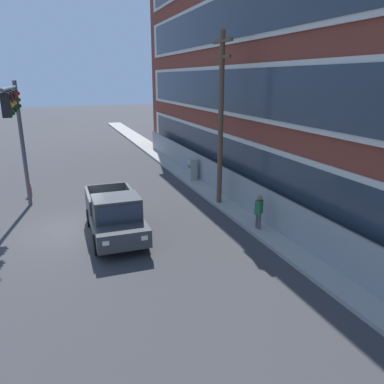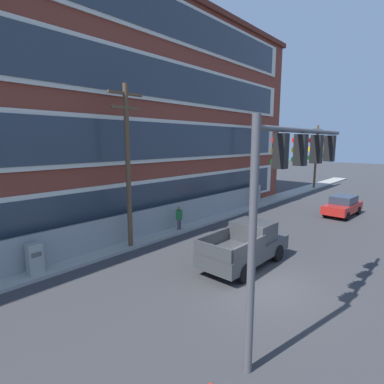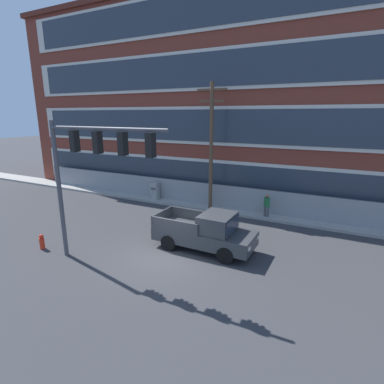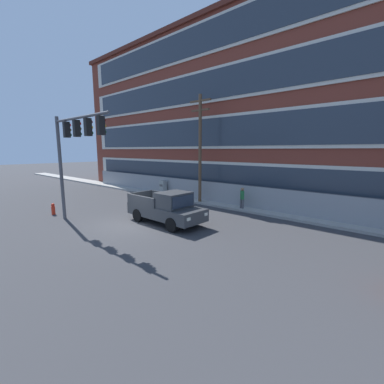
% 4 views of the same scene
% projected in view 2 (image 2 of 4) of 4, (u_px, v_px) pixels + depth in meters
% --- Properties ---
extents(ground_plane, '(160.00, 160.00, 0.00)m').
position_uv_depth(ground_plane, '(261.00, 286.00, 12.12)').
color(ground_plane, '#38383A').
extents(sidewalk_building_side, '(80.00, 1.84, 0.16)m').
position_uv_depth(sidewalk_building_side, '(136.00, 241.00, 17.37)').
color(sidewalk_building_side, '#9E9B93').
rests_on(sidewalk_building_side, ground).
extents(brick_mill_building, '(40.24, 10.83, 15.42)m').
position_uv_depth(brick_mill_building, '(73.00, 112.00, 19.86)').
color(brick_mill_building, brown).
rests_on(brick_mill_building, ground).
extents(chain_link_fence, '(32.43, 0.06, 1.80)m').
position_uv_depth(chain_link_fence, '(114.00, 232.00, 16.31)').
color(chain_link_fence, gray).
rests_on(chain_link_fence, ground).
extents(traffic_signal_mast, '(6.02, 0.43, 6.38)m').
position_uv_depth(traffic_signal_mast, '(291.00, 178.00, 8.32)').
color(traffic_signal_mast, '#4C4C51').
rests_on(traffic_signal_mast, ground).
extents(pickup_truck_dark_grey, '(5.12, 2.14, 1.97)m').
position_uv_depth(pickup_truck_dark_grey, '(246.00, 245.00, 14.11)').
color(pickup_truck_dark_grey, '#383A3D').
rests_on(pickup_truck_dark_grey, ground).
extents(sedan_red, '(4.36, 2.00, 1.56)m').
position_uv_depth(sedan_red, '(343.00, 205.00, 23.58)').
color(sedan_red, '#AD1E19').
rests_on(sedan_red, ground).
extents(utility_pole_near_corner, '(2.04, 0.26, 8.66)m').
position_uv_depth(utility_pole_near_corner, '(128.00, 162.00, 15.59)').
color(utility_pole_near_corner, brown).
rests_on(utility_pole_near_corner, ground).
extents(utility_pole_midblock, '(2.03, 0.26, 8.11)m').
position_uv_depth(utility_pole_midblock, '(258.00, 157.00, 25.74)').
color(utility_pole_midblock, brown).
rests_on(utility_pole_midblock, ground).
extents(utility_pole_far_east, '(2.71, 0.26, 7.68)m').
position_uv_depth(utility_pole_far_east, '(316.00, 154.00, 36.35)').
color(utility_pole_far_east, brown).
rests_on(utility_pole_far_east, ground).
extents(electrical_cabinet, '(0.60, 0.47, 1.49)m').
position_uv_depth(electrical_cabinet, '(35.00, 260.00, 12.86)').
color(electrical_cabinet, '#939993').
rests_on(electrical_cabinet, ground).
extents(pedestrian_near_cabinet, '(0.44, 0.46, 1.69)m').
position_uv_depth(pedestrian_near_cabinet, '(179.00, 217.00, 19.18)').
color(pedestrian_near_cabinet, '#4C4C51').
rests_on(pedestrian_near_cabinet, ground).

